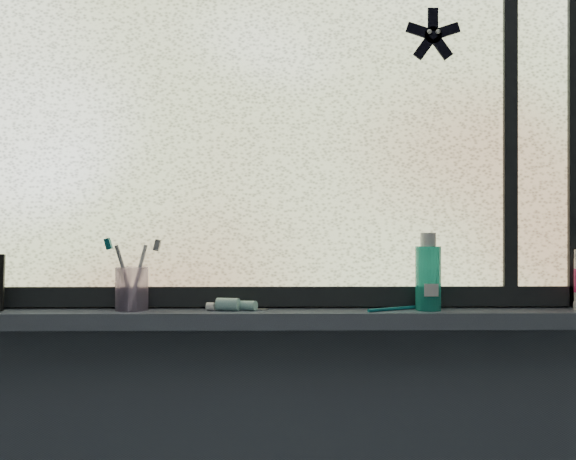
% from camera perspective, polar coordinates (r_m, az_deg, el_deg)
% --- Properties ---
extents(wall_back, '(3.00, 0.01, 2.50)m').
position_cam_1_polar(wall_back, '(1.67, -0.97, 1.03)').
color(wall_back, '#9EA3A8').
rests_on(wall_back, ground).
extents(windowsill, '(1.62, 0.14, 0.04)m').
position_cam_1_polar(windowsill, '(1.61, -0.98, -7.84)').
color(windowsill, '#525B6D').
rests_on(windowsill, wall_back).
extents(window_pane, '(1.50, 0.01, 1.00)m').
position_cam_1_polar(window_pane, '(1.68, -0.97, 10.64)').
color(window_pane, silver).
rests_on(window_pane, wall_back).
extents(frame_bottom, '(1.60, 0.03, 0.05)m').
position_cam_1_polar(frame_bottom, '(1.65, -0.97, -5.89)').
color(frame_bottom, black).
rests_on(frame_bottom, windowsill).
extents(frame_mullion, '(0.03, 0.03, 1.00)m').
position_cam_1_polar(frame_mullion, '(1.78, 19.07, 10.04)').
color(frame_mullion, black).
rests_on(frame_mullion, wall_back).
extents(starfish_sticker, '(0.15, 0.02, 0.15)m').
position_cam_1_polar(starfish_sticker, '(1.76, 12.76, 16.53)').
color(starfish_sticker, black).
rests_on(starfish_sticker, window_pane).
extents(toothpaste_tube, '(0.18, 0.09, 0.03)m').
position_cam_1_polar(toothpaste_tube, '(1.60, -4.70, -6.60)').
color(toothpaste_tube, white).
rests_on(toothpaste_tube, windowsill).
extents(toothbrush_cup, '(0.08, 0.08, 0.11)m').
position_cam_1_polar(toothbrush_cup, '(1.65, -13.71, -5.09)').
color(toothbrush_cup, '#AC93C2').
rests_on(toothbrush_cup, windowsill).
extents(toothbrush_lying, '(0.18, 0.11, 0.01)m').
position_cam_1_polar(toothbrush_lying, '(1.62, 9.38, -6.84)').
color(toothbrush_lying, '#0B5D68').
rests_on(toothbrush_lying, windowsill).
extents(mouthwash_bottle, '(0.07, 0.07, 0.16)m').
position_cam_1_polar(mouthwash_bottle, '(1.64, 12.35, -3.62)').
color(mouthwash_bottle, teal).
rests_on(mouthwash_bottle, windowsill).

